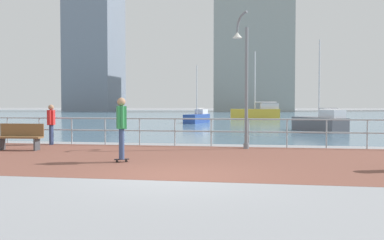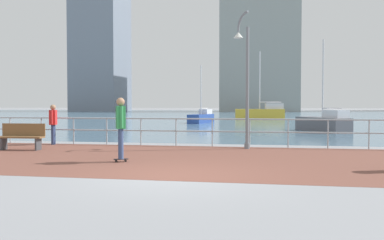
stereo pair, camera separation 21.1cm
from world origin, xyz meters
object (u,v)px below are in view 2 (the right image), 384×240
Objects in this scene: lamppost at (244,73)px; park_bench at (22,136)px; sailboat_red at (202,118)px; sailboat_teal at (324,123)px; sailboat_ivory at (261,113)px; bystander at (53,121)px; skateboarder at (121,123)px.

lamppost is 3.04× the size of park_bench.
sailboat_teal is (8.75, -9.70, 0.05)m from sailboat_red.
sailboat_ivory is at bearing 62.80° from sailboat_red.
bystander is 0.33× the size of sailboat_red.
sailboat_red is (-4.75, 20.06, -2.27)m from lamppost.
sailboat_ivory is at bearing 89.99° from lamppost.
sailboat_ivory reaches higher than sailboat_red.
sailboat_teal is (11.64, 12.26, 0.03)m from park_bench.
sailboat_ivory reaches higher than park_bench.
sailboat_ivory is 1.30× the size of sailboat_teal.
park_bench is (-4.50, 2.41, -0.60)m from skateboarder.
lamppost is at bearing -0.91° from bystander.
lamppost reaches higher than skateboarder.
skateboarder reaches higher than park_bench.
lamppost is 2.76× the size of skateboarder.
sailboat_teal is at bearing -47.94° from sailboat_red.
sailboat_ivory is 19.37m from sailboat_teal.
bystander is at bearing -104.45° from sailboat_ivory.
lamppost is 3.11× the size of bystander.
lamppost is 1.02× the size of sailboat_red.
sailboat_red is at bearing -117.20° from sailboat_ivory.
skateboarder is at bearing -95.34° from sailboat_ivory.
skateboarder is 5.14m from park_bench.
sailboat_red is 0.69× the size of sailboat_ivory.
lamppost is at bearing -90.01° from sailboat_ivory.
sailboat_teal is at bearing 68.90° from lamppost.
sailboat_ivory reaches higher than sailboat_teal.
sailboat_red is at bearing 82.50° from park_bench.
sailboat_teal is at bearing -78.09° from sailboat_ivory.
park_bench is 16.90m from sailboat_teal.
park_bench is at bearing 151.79° from skateboarder.
sailboat_ivory is (0.00, 29.32, -2.06)m from lamppost.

